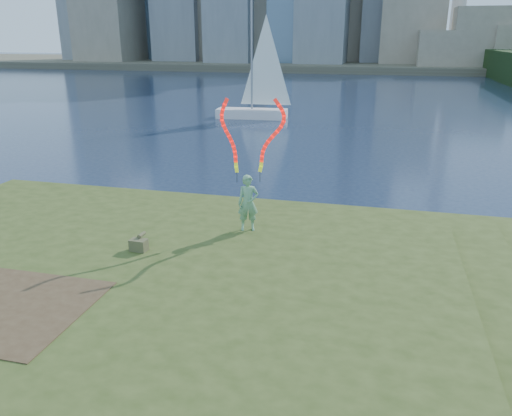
# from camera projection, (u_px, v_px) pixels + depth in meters

# --- Properties ---
(ground) EXTENTS (320.00, 320.00, 0.00)m
(ground) POSITION_uv_depth(u_px,v_px,m) (174.00, 283.00, 12.76)
(ground) COLOR #1A2842
(ground) RESTS_ON ground
(grassy_knoll) EXTENTS (20.00, 18.00, 0.80)m
(grassy_knoll) POSITION_uv_depth(u_px,v_px,m) (130.00, 319.00, 10.55)
(grassy_knoll) COLOR #374619
(grassy_knoll) RESTS_ON ground
(dirt_patch) EXTENTS (3.20, 3.00, 0.02)m
(dirt_patch) POSITION_uv_depth(u_px,v_px,m) (8.00, 307.00, 10.07)
(dirt_patch) COLOR #47331E
(dirt_patch) RESTS_ON grassy_knoll
(far_shore) EXTENTS (320.00, 40.00, 1.20)m
(far_shore) POSITION_uv_depth(u_px,v_px,m) (361.00, 64.00, 99.66)
(far_shore) COLOR #4D4738
(far_shore) RESTS_ON ground
(woman_with_ribbons) EXTENTS (1.93, 0.73, 3.98)m
(woman_with_ribbons) POSITION_uv_depth(u_px,v_px,m) (248.00, 181.00, 13.70)
(woman_with_ribbons) COLOR #217E34
(woman_with_ribbons) RESTS_ON grassy_knoll
(canvas_bag) EXTENTS (0.44, 0.49, 0.40)m
(canvas_bag) POSITION_uv_depth(u_px,v_px,m) (139.00, 244.00, 12.72)
(canvas_bag) COLOR #454B2A
(canvas_bag) RESTS_ON grassy_knoll
(sailboat) EXTENTS (5.72, 2.05, 8.62)m
(sailboat) POSITION_uv_depth(u_px,v_px,m) (256.00, 99.00, 37.85)
(sailboat) COLOR white
(sailboat) RESTS_ON ground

